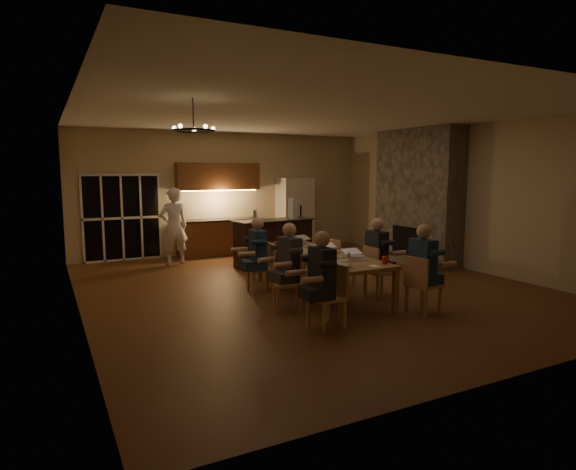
# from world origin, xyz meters

# --- Properties ---
(floor) EXTENTS (9.00, 9.00, 0.00)m
(floor) POSITION_xyz_m (0.00, 0.00, 0.00)
(floor) COLOR brown
(floor) RESTS_ON ground
(back_wall) EXTENTS (8.00, 0.04, 3.20)m
(back_wall) POSITION_xyz_m (0.00, 4.52, 1.60)
(back_wall) COLOR #CDB691
(back_wall) RESTS_ON ground
(left_wall) EXTENTS (0.04, 9.00, 3.20)m
(left_wall) POSITION_xyz_m (-4.02, 0.00, 1.60)
(left_wall) COLOR #CDB691
(left_wall) RESTS_ON ground
(right_wall) EXTENTS (0.04, 9.00, 3.20)m
(right_wall) POSITION_xyz_m (4.02, 0.00, 1.60)
(right_wall) COLOR #CDB691
(right_wall) RESTS_ON ground
(ceiling) EXTENTS (8.00, 9.00, 0.04)m
(ceiling) POSITION_xyz_m (0.00, 0.00, 3.22)
(ceiling) COLOR white
(ceiling) RESTS_ON back_wall
(french_doors) EXTENTS (1.86, 0.08, 2.10)m
(french_doors) POSITION_xyz_m (-2.70, 4.47, 1.05)
(french_doors) COLOR black
(french_doors) RESTS_ON ground
(fireplace) EXTENTS (0.58, 2.50, 3.20)m
(fireplace) POSITION_xyz_m (3.70, 1.20, 1.60)
(fireplace) COLOR #766D5C
(fireplace) RESTS_ON ground
(kitchenette) EXTENTS (2.24, 0.68, 2.40)m
(kitchenette) POSITION_xyz_m (-0.30, 4.20, 1.20)
(kitchenette) COLOR brown
(kitchenette) RESTS_ON ground
(refrigerator) EXTENTS (0.90, 0.68, 2.00)m
(refrigerator) POSITION_xyz_m (1.90, 4.15, 1.00)
(refrigerator) COLOR beige
(refrigerator) RESTS_ON ground
(dining_table) EXTENTS (1.10, 3.08, 0.75)m
(dining_table) POSITION_xyz_m (-0.15, -0.61, 0.38)
(dining_table) COLOR #A97A43
(dining_table) RESTS_ON ground
(bar_island) EXTENTS (1.97, 0.92, 1.08)m
(bar_island) POSITION_xyz_m (0.30, 2.19, 0.54)
(bar_island) COLOR black
(bar_island) RESTS_ON ground
(chair_left_near) EXTENTS (0.49, 0.49, 0.89)m
(chair_left_near) POSITION_xyz_m (-0.97, -2.20, 0.45)
(chair_left_near) COLOR tan
(chair_left_near) RESTS_ON ground
(chair_left_mid) EXTENTS (0.56, 0.56, 0.89)m
(chair_left_mid) POSITION_xyz_m (-1.05, -1.18, 0.45)
(chair_left_mid) COLOR tan
(chair_left_mid) RESTS_ON ground
(chair_left_far) EXTENTS (0.49, 0.49, 0.89)m
(chair_left_far) POSITION_xyz_m (-0.98, 0.06, 0.45)
(chair_left_far) COLOR tan
(chair_left_far) RESTS_ON ground
(chair_right_near) EXTENTS (0.50, 0.50, 0.89)m
(chair_right_near) POSITION_xyz_m (0.78, -2.24, 0.45)
(chair_right_near) COLOR tan
(chair_right_near) RESTS_ON ground
(chair_right_mid) EXTENTS (0.45, 0.45, 0.89)m
(chair_right_mid) POSITION_xyz_m (0.78, -1.15, 0.45)
(chair_right_mid) COLOR tan
(chair_right_mid) RESTS_ON ground
(chair_right_far) EXTENTS (0.48, 0.48, 0.89)m
(chair_right_far) POSITION_xyz_m (0.70, -0.04, 0.45)
(chair_right_far) COLOR tan
(chair_right_far) RESTS_ON ground
(person_left_near) EXTENTS (0.62, 0.62, 1.38)m
(person_left_near) POSITION_xyz_m (-1.06, -2.21, 0.69)
(person_left_near) COLOR #202229
(person_left_near) RESTS_ON ground
(person_right_near) EXTENTS (0.61, 0.61, 1.38)m
(person_right_near) POSITION_xyz_m (0.76, -2.22, 0.69)
(person_right_near) COLOR navy
(person_right_near) RESTS_ON ground
(person_left_mid) EXTENTS (0.66, 0.66, 1.38)m
(person_left_mid) POSITION_xyz_m (-0.98, -1.09, 0.69)
(person_left_mid) COLOR #383C42
(person_left_mid) RESTS_ON ground
(person_right_mid) EXTENTS (0.62, 0.62, 1.38)m
(person_right_mid) POSITION_xyz_m (0.75, -1.08, 0.69)
(person_right_mid) COLOR #202229
(person_right_mid) RESTS_ON ground
(person_left_far) EXTENTS (0.66, 0.66, 1.38)m
(person_left_far) POSITION_xyz_m (-1.04, 0.00, 0.69)
(person_left_far) COLOR navy
(person_left_far) RESTS_ON ground
(standing_person) EXTENTS (0.68, 0.47, 1.80)m
(standing_person) POSITION_xyz_m (-1.70, 3.42, 0.90)
(standing_person) COLOR white
(standing_person) RESTS_ON ground
(chandelier) EXTENTS (0.60, 0.60, 0.03)m
(chandelier) POSITION_xyz_m (-2.47, -1.04, 2.75)
(chandelier) COLOR black
(chandelier) RESTS_ON ceiling
(laptop_a) EXTENTS (0.38, 0.35, 0.23)m
(laptop_a) POSITION_xyz_m (-0.43, -1.70, 0.86)
(laptop_a) COLOR silver
(laptop_a) RESTS_ON dining_table
(laptop_b) EXTENTS (0.33, 0.29, 0.23)m
(laptop_b) POSITION_xyz_m (0.06, -1.40, 0.86)
(laptop_b) COLOR silver
(laptop_b) RESTS_ON dining_table
(laptop_c) EXTENTS (0.39, 0.36, 0.23)m
(laptop_c) POSITION_xyz_m (-0.38, -0.57, 0.86)
(laptop_c) COLOR silver
(laptop_c) RESTS_ON dining_table
(laptop_d) EXTENTS (0.33, 0.29, 0.23)m
(laptop_d) POSITION_xyz_m (0.07, -0.63, 0.86)
(laptop_d) COLOR silver
(laptop_d) RESTS_ON dining_table
(laptop_e) EXTENTS (0.38, 0.35, 0.23)m
(laptop_e) POSITION_xyz_m (-0.39, 0.48, 0.86)
(laptop_e) COLOR silver
(laptop_e) RESTS_ON dining_table
(laptop_f) EXTENTS (0.39, 0.36, 0.23)m
(laptop_f) POSITION_xyz_m (0.18, 0.43, 0.86)
(laptop_f) COLOR silver
(laptop_f) RESTS_ON dining_table
(mug_front) EXTENTS (0.08, 0.08, 0.10)m
(mug_front) POSITION_xyz_m (-0.16, -1.01, 0.80)
(mug_front) COLOR silver
(mug_front) RESTS_ON dining_table
(mug_mid) EXTENTS (0.08, 0.08, 0.10)m
(mug_mid) POSITION_xyz_m (-0.01, -0.08, 0.80)
(mug_mid) COLOR silver
(mug_mid) RESTS_ON dining_table
(mug_back) EXTENTS (0.07, 0.07, 0.10)m
(mug_back) POSITION_xyz_m (-0.45, 0.11, 0.80)
(mug_back) COLOR silver
(mug_back) RESTS_ON dining_table
(redcup_near) EXTENTS (0.09, 0.09, 0.12)m
(redcup_near) POSITION_xyz_m (0.29, -1.89, 0.81)
(redcup_near) COLOR red
(redcup_near) RESTS_ON dining_table
(redcup_mid) EXTENTS (0.09, 0.09, 0.12)m
(redcup_mid) POSITION_xyz_m (-0.53, -0.27, 0.81)
(redcup_mid) COLOR red
(redcup_mid) RESTS_ON dining_table
(redcup_far) EXTENTS (0.09, 0.09, 0.12)m
(redcup_far) POSITION_xyz_m (-0.01, 0.72, 0.81)
(redcup_far) COLOR red
(redcup_far) RESTS_ON dining_table
(can_silver) EXTENTS (0.06, 0.06, 0.12)m
(can_silver) POSITION_xyz_m (-0.04, -1.37, 0.81)
(can_silver) COLOR #B2B2B7
(can_silver) RESTS_ON dining_table
(can_cola) EXTENTS (0.07, 0.07, 0.12)m
(can_cola) POSITION_xyz_m (-0.31, 0.83, 0.81)
(can_cola) COLOR #3F0F0C
(can_cola) RESTS_ON dining_table
(can_right) EXTENTS (0.07, 0.07, 0.12)m
(can_right) POSITION_xyz_m (0.19, -0.29, 0.81)
(can_right) COLOR #B2B2B7
(can_right) RESTS_ON dining_table
(plate_near) EXTENTS (0.26, 0.26, 0.02)m
(plate_near) POSITION_xyz_m (0.26, -1.19, 0.76)
(plate_near) COLOR silver
(plate_near) RESTS_ON dining_table
(plate_left) EXTENTS (0.24, 0.24, 0.02)m
(plate_left) POSITION_xyz_m (-0.41, -1.50, 0.76)
(plate_left) COLOR silver
(plate_left) RESTS_ON dining_table
(plate_far) EXTENTS (0.24, 0.24, 0.02)m
(plate_far) POSITION_xyz_m (0.23, 0.18, 0.76)
(plate_far) COLOR silver
(plate_far) RESTS_ON dining_table
(notepad) EXTENTS (0.15, 0.21, 0.01)m
(notepad) POSITION_xyz_m (0.01, -1.99, 0.76)
(notepad) COLOR white
(notepad) RESTS_ON dining_table
(bar_bottle) EXTENTS (0.08, 0.08, 0.24)m
(bar_bottle) POSITION_xyz_m (-0.18, 2.14, 1.20)
(bar_bottle) COLOR #99999E
(bar_bottle) RESTS_ON bar_island
(bar_blender) EXTENTS (0.20, 0.20, 0.48)m
(bar_blender) POSITION_xyz_m (0.81, 2.21, 1.32)
(bar_blender) COLOR silver
(bar_blender) RESTS_ON bar_island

